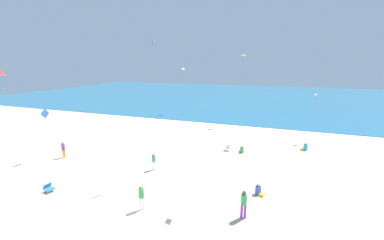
% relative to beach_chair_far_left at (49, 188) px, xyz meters
% --- Properties ---
extents(ground_plane, '(120.00, 120.00, 0.00)m').
position_rel_beach_chair_far_left_xyz_m(ground_plane, '(6.61, 10.48, -0.25)').
color(ground_plane, beige).
extents(ocean_water, '(120.00, 60.00, 0.05)m').
position_rel_beach_chair_far_left_xyz_m(ocean_water, '(6.61, 51.55, -0.23)').
color(ocean_water, '#236084').
rests_on(ocean_water, ground_plane).
extents(beach_chair_far_left, '(0.64, 0.62, 0.54)m').
position_rel_beach_chair_far_left_xyz_m(beach_chair_far_left, '(0.00, 0.00, 0.00)').
color(beach_chair_far_left, '#2370B2').
rests_on(beach_chair_far_left, ground_plane).
extents(beach_chair_far_right, '(0.58, 0.69, 0.62)m').
position_rel_beach_chair_far_left_xyz_m(beach_chair_far_right, '(9.44, 11.54, 0.02)').
color(beach_chair_far_right, white).
rests_on(beach_chair_far_right, ground_plane).
extents(person_0, '(0.35, 0.35, 1.61)m').
position_rel_beach_chair_far_left_xyz_m(person_0, '(12.39, 1.46, 0.68)').
color(person_0, purple).
rests_on(person_0, ground_plane).
extents(person_1, '(0.56, 0.64, 0.72)m').
position_rel_beach_chair_far_left_xyz_m(person_1, '(10.79, 11.48, 0.01)').
color(person_1, green).
rests_on(person_1, ground_plane).
extents(person_2, '(0.32, 0.32, 1.48)m').
position_rel_beach_chair_far_left_xyz_m(person_2, '(-3.81, 4.83, 0.60)').
color(person_2, orange).
rests_on(person_2, ground_plane).
extents(person_3, '(0.68, 0.43, 0.81)m').
position_rel_beach_chair_far_left_xyz_m(person_3, '(16.43, 14.20, 0.04)').
color(person_3, '#19ADB2').
rests_on(person_3, ground_plane).
extents(person_4, '(0.71, 0.59, 0.79)m').
position_rel_beach_chair_far_left_xyz_m(person_4, '(12.96, 4.25, 0.04)').
color(person_4, blue).
rests_on(person_4, ground_plane).
extents(person_5, '(0.44, 0.44, 1.56)m').
position_rel_beach_chair_far_left_xyz_m(person_5, '(6.82, 0.27, 0.65)').
color(person_5, white).
rests_on(person_5, ground_plane).
extents(person_6, '(0.39, 0.39, 1.40)m').
position_rel_beach_chair_far_left_xyz_m(person_6, '(4.89, 5.28, 0.56)').
color(person_6, white).
rests_on(person_6, ground_plane).
extents(kite_lime, '(0.78, 0.74, 1.64)m').
position_rel_beach_chair_far_left_xyz_m(kite_lime, '(8.84, 23.11, 8.96)').
color(kite_lime, '#99DB33').
extents(kite_red, '(0.93, 0.79, 1.59)m').
position_rel_beach_chair_far_left_xyz_m(kite_red, '(-3.64, 0.67, 7.36)').
color(kite_red, red).
extents(kite_yellow, '(0.49, 0.67, 1.05)m').
position_rel_beach_chair_far_left_xyz_m(kite_yellow, '(-1.44, 27.40, 7.05)').
color(kite_yellow, yellow).
extents(kite_teal, '(0.55, 0.61, 1.25)m').
position_rel_beach_chair_far_left_xyz_m(kite_teal, '(-6.01, 25.93, 11.32)').
color(kite_teal, '#1EADAD').
extents(kite_blue, '(0.07, 0.85, 1.36)m').
position_rel_beach_chair_far_left_xyz_m(kite_blue, '(-4.73, 4.27, 3.78)').
color(kite_blue, blue).
extents(kite_magenta, '(0.49, 0.51, 1.56)m').
position_rel_beach_chair_far_left_xyz_m(kite_magenta, '(17.27, 17.90, 4.69)').
color(kite_magenta, '#DB3DA8').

